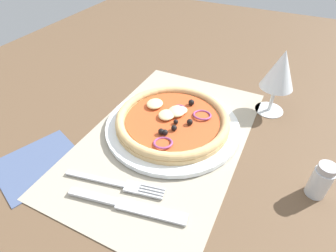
% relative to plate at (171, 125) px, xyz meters
% --- Properties ---
extents(ground_plane, '(1.90, 1.40, 0.02)m').
position_rel_plate_xyz_m(ground_plane, '(0.03, 0.00, -0.02)').
color(ground_plane, brown).
extents(placemat, '(0.49, 0.30, 0.00)m').
position_rel_plate_xyz_m(placemat, '(0.03, 0.00, -0.01)').
color(placemat, '#A39984').
rests_on(placemat, ground_plane).
extents(plate, '(0.28, 0.28, 0.01)m').
position_rel_plate_xyz_m(plate, '(0.00, 0.00, 0.00)').
color(plate, white).
rests_on(plate, placemat).
extents(pizza, '(0.24, 0.24, 0.03)m').
position_rel_plate_xyz_m(pizza, '(-0.00, -0.00, 0.02)').
color(pizza, tan).
rests_on(pizza, plate).
extents(fork, '(0.05, 0.18, 0.00)m').
position_rel_plate_xyz_m(fork, '(0.18, -0.01, -0.00)').
color(fork, '#B2B5BA').
rests_on(fork, placemat).
extents(knife, '(0.05, 0.20, 0.01)m').
position_rel_plate_xyz_m(knife, '(0.21, 0.02, -0.00)').
color(knife, '#B2B5BA').
rests_on(knife, placemat).
extents(wine_glass, '(0.07, 0.07, 0.15)m').
position_rel_plate_xyz_m(wine_glass, '(-0.16, 0.18, 0.09)').
color(wine_glass, silver).
rests_on(wine_glass, ground_plane).
extents(napkin, '(0.18, 0.17, 0.00)m').
position_rel_plate_xyz_m(napkin, '(0.20, -0.18, -0.01)').
color(napkin, '#425175').
rests_on(napkin, ground_plane).
extents(pepper_shaker, '(0.03, 0.03, 0.07)m').
position_rel_plate_xyz_m(pepper_shaker, '(0.05, 0.29, 0.02)').
color(pepper_shaker, silver).
rests_on(pepper_shaker, ground_plane).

